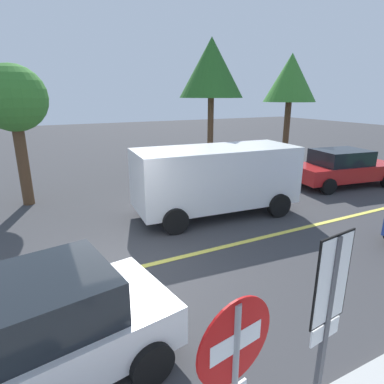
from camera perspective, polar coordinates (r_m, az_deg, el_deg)
name	(u,v)px	position (r m, az deg, el deg)	size (l,w,h in m)	color
ground_plane	(134,269)	(7.62, -10.29, -13.24)	(80.00, 80.00, 0.00)	#38383A
lane_marking_centre	(243,242)	(8.80, 8.95, -8.81)	(28.00, 0.16, 0.01)	#E0D14C
stop_sign	(234,379)	(3.01, 7.43, -29.96)	(0.75, 0.15, 2.34)	gray
speed_limit_sign	(329,303)	(3.72, 23.09, -17.58)	(0.54, 0.08, 2.52)	#4C4C51
white_van	(217,177)	(10.37, 4.43, 2.75)	(5.34, 2.58, 2.20)	white
car_white_far_lane	(31,335)	(5.03, -26.59, -21.73)	(4.07, 2.50, 1.57)	white
car_red_behind_van	(343,167)	(15.34, 25.13, 3.98)	(4.77, 2.60, 1.56)	red
tree_left_verge	(211,69)	(15.37, 3.46, 20.96)	(2.89, 2.89, 6.22)	#513823
tree_centre_verge	(291,79)	(19.02, 17.08, 18.62)	(2.80, 2.80, 5.91)	#513823
tree_right_verge	(13,101)	(12.50, -29.08, 13.94)	(2.19, 2.19, 4.78)	#513823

